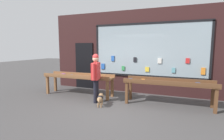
% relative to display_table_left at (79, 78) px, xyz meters
% --- Properties ---
extents(ground_plane, '(40.00, 40.00, 0.00)m').
position_rel_display_table_left_xyz_m(ground_plane, '(1.70, -1.07, -0.70)').
color(ground_plane, '#474444').
extents(shopfront_facade, '(7.14, 0.29, 3.41)m').
position_rel_display_table_left_xyz_m(shopfront_facade, '(1.72, 1.32, 1.00)').
color(shopfront_facade, '#331919').
rests_on(shopfront_facade, ground_plane).
extents(display_table_left, '(2.87, 0.73, 0.86)m').
position_rel_display_table_left_xyz_m(display_table_left, '(0.00, 0.00, 0.00)').
color(display_table_left, brown).
rests_on(display_table_left, ground_plane).
extents(display_table_right, '(2.87, 0.74, 0.87)m').
position_rel_display_table_left_xyz_m(display_table_right, '(3.40, -0.00, 0.01)').
color(display_table_right, brown).
rests_on(display_table_right, ground_plane).
extents(person_browsing, '(0.31, 0.65, 1.68)m').
position_rel_display_table_left_xyz_m(person_browsing, '(1.05, -0.56, 0.28)').
color(person_browsing, black).
rests_on(person_browsing, ground_plane).
extents(small_dog, '(0.32, 0.60, 0.37)m').
position_rel_display_table_left_xyz_m(small_dog, '(1.36, -0.86, -0.45)').
color(small_dog, '#99724C').
rests_on(small_dog, ground_plane).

